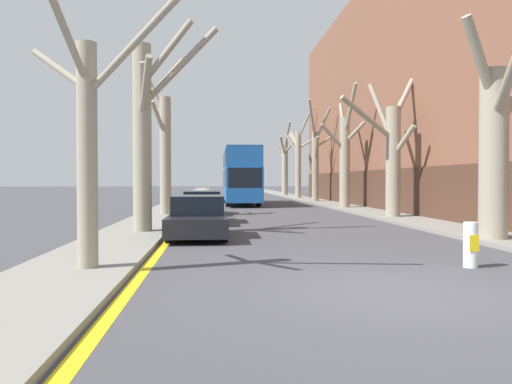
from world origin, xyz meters
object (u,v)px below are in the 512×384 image
Objects in this scene: street_tree_right_3 at (316,159)px; parked_car_2 at (205,203)px; street_tree_left_0 at (89,142)px; traffic_bollard at (471,245)px; street_tree_right_2 at (345,156)px; street_tree_right_0 at (494,144)px; street_tree_left_1 at (147,126)px; parked_car_0 at (198,218)px; street_tree_right_1 at (392,152)px; street_tree_left_2 at (164,149)px; street_tree_right_5 at (285,164)px; parked_car_1 at (202,208)px; double_decker_bus at (241,173)px; street_tree_right_4 at (298,159)px.

parked_car_2 is (-9.10, -14.16, -3.04)m from street_tree_right_3.
street_tree_left_0 reaches higher than traffic_bollard.
street_tree_right_2 is 10.33m from parked_car_2.
parked_car_2 is at bearing 123.82° from street_tree_right_0.
street_tree_left_0 is at bearing -91.19° from street_tree_left_1.
street_tree_left_0 is at bearing -107.38° from parked_car_0.
traffic_bollard is at bearing -45.66° from parked_car_0.
street_tree_right_1 is 13.90m from traffic_bollard.
parked_car_0 is (-8.94, -15.47, -2.82)m from street_tree_right_2.
street_tree_left_2 is 35.38m from street_tree_right_5.
parked_car_2 is at bearing -105.60° from street_tree_right_5.
parked_car_0 is 5.61m from parked_car_1.
street_tree_right_1 is 8.31m from street_tree_right_2.
street_tree_left_0 is 15.90m from street_tree_left_2.
parked_car_2 is at bearing 156.24° from street_tree_right_1.
street_tree_right_1 is at bearing -12.76° from street_tree_left_2.
street_tree_right_3 reaches higher than street_tree_right_2.
parked_car_0 reaches higher than parked_car_2.
double_decker_bus is 22.44m from parked_car_0.
parked_car_1 reaches higher than parked_car_2.
street_tree_right_4 is (0.04, 18.26, 0.52)m from street_tree_right_2.
double_decker_bus reaches higher than parked_car_0.
parked_car_1 is at bearing 90.00° from parked_car_0.
street_tree_right_3 is at bearing -89.59° from street_tree_right_5.
traffic_bollard is at bearing -97.85° from street_tree_right_2.
street_tree_right_0 is 1.44× the size of parked_car_1.
street_tree_right_5 is 49.60m from traffic_bollard.
street_tree_right_3 is 17.10m from parked_car_2.
double_decker_bus is at bearing 78.43° from street_tree_left_1.
street_tree_right_5 is 33.52m from parked_car_2.
street_tree_left_2 reaches higher than traffic_bollard.
double_decker_bus is at bearing 83.48° from parked_car_0.
street_tree_right_0 is at bearing -91.34° from street_tree_right_1.
street_tree_left_1 is 12.44m from street_tree_right_1.
street_tree_right_4 is 1.98× the size of parked_car_1.
street_tree_left_2 is at bearing 132.93° from street_tree_right_0.
street_tree_left_2 is at bearing 90.48° from street_tree_left_0.
street_tree_right_3 is (11.04, 31.50, 1.03)m from street_tree_left_0.
street_tree_left_2 is at bearing 116.92° from parked_car_1.
traffic_bollard is at bearing -125.32° from street_tree_right_0.
street_tree_right_0 is 1.58× the size of parked_car_2.
street_tree_left_1 is 1.62× the size of parked_car_1.
street_tree_right_1 is 7.29× the size of traffic_bollard.
traffic_bollard is at bearing -95.70° from street_tree_right_3.
street_tree_right_5 is at bearing 90.05° from street_tree_right_4.
street_tree_right_2 is at bearing 59.97° from parked_car_0.
traffic_bollard is (-3.09, -13.27, -2.75)m from street_tree_right_1.
street_tree_right_1 is 10.24m from parked_car_2.
street_tree_right_5 is (-0.13, 17.98, 0.17)m from street_tree_right_3.
street_tree_right_2 is (10.73, 14.39, -0.27)m from street_tree_left_1.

